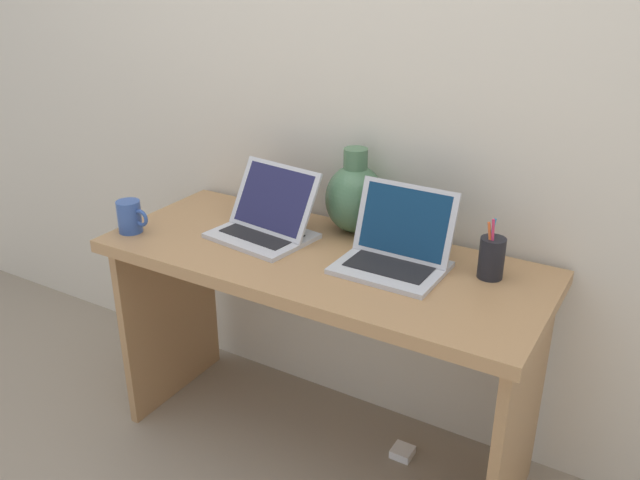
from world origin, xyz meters
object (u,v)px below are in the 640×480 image
green_vase (355,197)px  coffee_mug (130,217)px  pen_cup (491,257)px  laptop_left (268,218)px  laptop_right (397,247)px  power_brick (403,452)px

green_vase → coffee_mug: green_vase is taller
pen_cup → laptop_left: bearing=-174.1°
laptop_right → pen_cup: (0.26, 0.06, 0.00)m
laptop_right → pen_cup: bearing=13.9°
green_vase → pen_cup: (0.49, -0.10, -0.06)m
green_vase → pen_cup: 0.50m
laptop_right → laptop_left: bearing=-178.8°
coffee_mug → pen_cup: bearing=14.1°
laptop_left → power_brick: bearing=6.4°
laptop_right → green_vase: green_vase is taller
coffee_mug → laptop_left: bearing=27.2°
pen_cup → green_vase: bearing=168.3°
green_vase → laptop_right: bearing=-36.0°
laptop_right → green_vase: bearing=144.0°
laptop_right → coffee_mug: laptop_right is taller
laptop_right → pen_cup: laptop_right is taller
green_vase → pen_cup: size_ratio=1.54×
laptop_right → power_brick: size_ratio=4.34×
power_brick → laptop_left: bearing=-173.6°
pen_cup → power_brick: pen_cup is taller
pen_cup → laptop_right: bearing=-166.1°
laptop_right → green_vase: 0.29m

